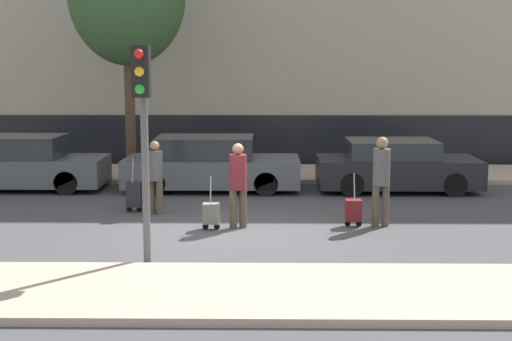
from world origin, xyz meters
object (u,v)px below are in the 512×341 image
at_px(parked_car_2, 396,166).
at_px(trolley_center, 211,214).
at_px(trolley_right, 353,210).
at_px(parked_car_1, 210,165).
at_px(pedestrian_right, 381,176).
at_px(pedestrian_left, 155,173).
at_px(traffic_light, 143,111).
at_px(parked_car_0, 22,164).
at_px(parked_bicycle, 407,160).
at_px(pedestrian_center, 238,180).
at_px(trolley_left, 134,194).

relative_size(parked_car_2, trolley_center, 3.82).
distance_m(parked_car_2, trolley_right, 4.41).
xyz_separation_m(parked_car_1, pedestrian_right, (3.74, -4.06, 0.39)).
bearing_deg(trolley_right, pedestrian_right, 3.35).
xyz_separation_m(pedestrian_left, traffic_light, (0.47, -4.08, 1.63)).
xyz_separation_m(pedestrian_right, traffic_light, (-4.24, -2.96, 1.50)).
distance_m(parked_car_0, trolley_right, 9.08).
distance_m(traffic_light, parked_bicycle, 11.24).
relative_size(pedestrian_left, pedestrian_center, 0.94).
relative_size(trolley_center, parked_bicycle, 0.60).
distance_m(parked_car_0, parked_car_1, 4.88).
bearing_deg(traffic_light, pedestrian_right, 34.86).
bearing_deg(parked_car_1, trolley_left, -118.39).
distance_m(parked_car_1, pedestrian_left, 3.11).
distance_m(pedestrian_left, trolley_left, 0.75).
bearing_deg(trolley_left, traffic_light, -77.12).
distance_m(pedestrian_left, parked_bicycle, 8.31).
distance_m(parked_car_1, traffic_light, 7.28).
relative_size(parked_car_2, pedestrian_center, 2.39).
xyz_separation_m(parked_car_0, trolley_center, (5.23, -4.42, -0.33)).
distance_m(pedestrian_center, trolley_center, 0.85).
distance_m(trolley_left, traffic_light, 4.89).
distance_m(trolley_center, trolley_right, 2.86).
xyz_separation_m(trolley_center, parked_bicycle, (5.15, 6.65, 0.17)).
xyz_separation_m(trolley_left, trolley_right, (4.67, -1.36, -0.06)).
xyz_separation_m(pedestrian_left, parked_bicycle, (6.47, 5.21, -0.41)).
relative_size(parked_car_1, trolley_right, 4.10).
height_order(parked_car_0, parked_bicycle, parked_car_0).
distance_m(pedestrian_right, parked_bicycle, 6.59).
relative_size(parked_car_0, pedestrian_right, 2.31).
xyz_separation_m(parked_car_2, pedestrian_center, (-3.90, -4.26, 0.34)).
relative_size(parked_car_0, pedestrian_left, 2.62).
relative_size(parked_car_2, trolley_left, 3.38).
bearing_deg(trolley_left, parked_bicycle, 35.63).
bearing_deg(traffic_light, trolley_center, 72.09).
height_order(parked_car_1, trolley_center, parked_car_1).
bearing_deg(pedestrian_left, trolley_left, -179.95).
height_order(parked_car_0, trolley_left, parked_car_0).
bearing_deg(pedestrian_center, trolley_left, 132.26).
distance_m(trolley_right, traffic_light, 5.20).
relative_size(pedestrian_center, trolley_center, 1.60).
xyz_separation_m(pedestrian_left, trolley_center, (1.32, -1.44, -0.58)).
xyz_separation_m(parked_car_2, pedestrian_left, (-5.75, -2.96, 0.28)).
bearing_deg(parked_car_1, pedestrian_left, -108.24).
bearing_deg(parked_car_1, traffic_light, -94.08).
distance_m(parked_car_1, trolley_right, 5.20).
xyz_separation_m(parked_car_1, trolley_left, (-1.48, -2.74, -0.26)).
distance_m(parked_car_1, pedestrian_center, 4.34).
xyz_separation_m(parked_car_0, pedestrian_right, (8.63, -4.10, 0.38)).
bearing_deg(pedestrian_right, trolley_left, 162.49).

